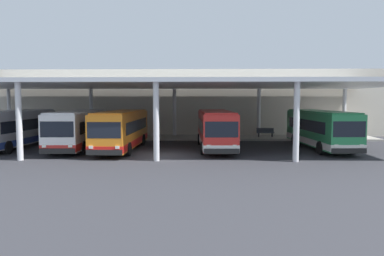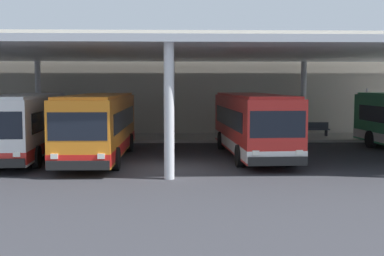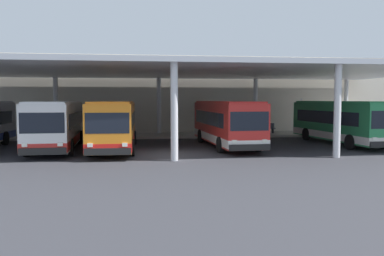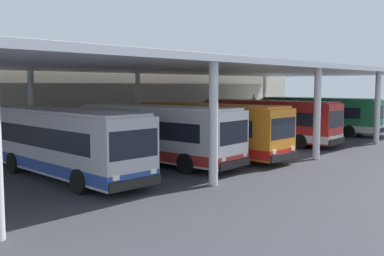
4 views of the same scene
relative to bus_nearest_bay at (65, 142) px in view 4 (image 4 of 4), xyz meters
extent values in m
plane|color=#333338|center=(12.74, -3.54, -1.66)|extent=(200.00, 200.00, 0.00)
cube|color=#A39E93|center=(12.74, 8.21, -1.57)|extent=(42.00, 4.50, 0.18)
cube|color=beige|center=(12.74, 11.46, 2.08)|extent=(48.00, 1.60, 7.48)
cube|color=silver|center=(12.74, 1.96, 3.74)|extent=(40.00, 17.00, 0.30)
cylinder|color=silver|center=(3.49, -6.04, 0.97)|extent=(0.40, 0.40, 5.25)
cylinder|color=silver|center=(3.49, 9.96, 0.97)|extent=(0.40, 0.40, 5.25)
cylinder|color=silver|center=(12.74, -6.04, 0.97)|extent=(0.40, 0.40, 5.25)
cylinder|color=silver|center=(12.74, 9.96, 0.97)|extent=(0.40, 0.40, 5.25)
cylinder|color=silver|center=(21.99, -6.04, 0.97)|extent=(0.40, 0.40, 5.25)
cylinder|color=silver|center=(21.99, 9.96, 0.97)|extent=(0.40, 0.40, 5.25)
cylinder|color=silver|center=(31.24, 9.96, 0.97)|extent=(0.40, 0.40, 5.25)
cube|color=#B7B7BC|center=(0.00, 0.00, 0.04)|extent=(2.78, 10.46, 2.70)
cube|color=#2D4799|center=(0.00, 0.00, -0.96)|extent=(2.80, 10.48, 0.50)
cube|color=black|center=(0.00, 0.15, 0.34)|extent=(2.77, 8.59, 0.90)
cube|color=black|center=(-0.14, -5.15, 0.39)|extent=(2.30, 0.18, 1.10)
cube|color=black|center=(-0.14, -5.24, -1.11)|extent=(2.45, 0.23, 0.36)
cube|color=silver|center=(0.00, 0.00, 1.45)|extent=(2.57, 10.04, 0.12)
cube|color=yellow|center=(-0.14, -5.12, 1.21)|extent=(1.75, 0.17, 0.28)
cube|color=white|center=(-1.04, -5.20, -0.76)|extent=(0.28, 0.09, 0.20)
cube|color=white|center=(0.76, -5.25, -0.76)|extent=(0.28, 0.09, 0.20)
cylinder|color=black|center=(-1.31, -3.19, -1.16)|extent=(0.31, 1.01, 1.00)
cylinder|color=black|center=(1.14, -3.26, -1.16)|extent=(0.31, 1.01, 1.00)
cylinder|color=black|center=(-1.15, 2.89, -1.16)|extent=(0.31, 1.01, 1.00)
cylinder|color=black|center=(1.30, 2.82, -1.16)|extent=(0.31, 1.01, 1.00)
cube|color=white|center=(5.52, -0.21, 0.04)|extent=(3.04, 10.52, 2.70)
cube|color=red|center=(5.52, -0.21, -0.96)|extent=(3.06, 10.54, 0.50)
cube|color=black|center=(5.51, -0.06, 0.34)|extent=(2.98, 8.65, 0.90)
cube|color=black|center=(5.78, -5.35, 0.39)|extent=(2.30, 0.24, 1.10)
cube|color=black|center=(5.79, -5.44, -1.11)|extent=(2.46, 0.29, 0.36)
cube|color=white|center=(5.52, -0.21, 1.45)|extent=(2.82, 10.09, 0.12)
cube|color=yellow|center=(5.78, -5.32, 1.21)|extent=(1.75, 0.21, 0.28)
cube|color=white|center=(4.89, -5.48, -0.76)|extent=(0.28, 0.09, 0.20)
cube|color=white|center=(6.69, -5.38, -0.76)|extent=(0.28, 0.09, 0.20)
cylinder|color=black|center=(4.46, -3.49, -1.16)|extent=(0.33, 1.01, 1.00)
cylinder|color=black|center=(6.91, -3.36, -1.16)|extent=(0.33, 1.01, 1.00)
cylinder|color=black|center=(4.14, 2.59, -1.16)|extent=(0.33, 1.01, 1.00)
cylinder|color=black|center=(6.59, 2.71, -1.16)|extent=(0.33, 1.01, 1.00)
cube|color=orange|center=(9.26, -0.79, 0.04)|extent=(2.59, 10.42, 2.70)
cube|color=red|center=(9.26, -0.79, -0.96)|extent=(2.61, 10.44, 0.50)
cube|color=black|center=(9.26, -0.64, 0.34)|extent=(2.61, 8.55, 0.90)
cube|color=black|center=(9.22, -5.94, 0.39)|extent=(2.30, 0.14, 1.10)
cube|color=black|center=(9.21, -6.03, -1.11)|extent=(2.45, 0.18, 0.36)
cube|color=orange|center=(9.26, -0.79, 1.45)|extent=(2.38, 10.00, 0.12)
cube|color=yellow|center=(9.22, -5.91, 1.21)|extent=(1.75, 0.13, 0.28)
cube|color=white|center=(8.31, -6.01, -0.76)|extent=(0.28, 0.08, 0.20)
cube|color=white|center=(10.11, -6.03, -0.76)|extent=(0.28, 0.08, 0.20)
cylinder|color=black|center=(8.01, -4.00, -1.16)|extent=(0.29, 1.00, 1.00)
cylinder|color=black|center=(10.46, -4.02, -1.16)|extent=(0.29, 1.00, 1.00)
cylinder|color=black|center=(8.06, 2.08, -1.16)|extent=(0.29, 1.00, 1.00)
cylinder|color=black|center=(10.51, 2.06, -1.16)|extent=(0.29, 1.00, 1.00)
cube|color=red|center=(16.90, 0.00, 0.04)|extent=(2.97, 10.50, 2.70)
cube|color=white|center=(16.90, 0.00, -0.96)|extent=(2.99, 10.52, 0.50)
cube|color=black|center=(16.89, 0.15, 0.34)|extent=(2.93, 8.64, 0.90)
cube|color=black|center=(17.14, -5.15, 0.39)|extent=(2.30, 0.23, 1.10)
cube|color=black|center=(17.14, -5.24, -1.11)|extent=(2.45, 0.27, 0.36)
cube|color=red|center=(16.90, 0.00, 1.45)|extent=(2.75, 10.08, 0.12)
cube|color=yellow|center=(17.13, -5.12, 1.21)|extent=(1.75, 0.20, 0.28)
cube|color=white|center=(16.24, -5.27, -0.76)|extent=(0.28, 0.09, 0.20)
cube|color=white|center=(18.04, -5.19, -0.76)|extent=(0.28, 0.09, 0.20)
cylinder|color=black|center=(15.82, -3.28, -1.16)|extent=(0.33, 1.01, 1.00)
cylinder|color=black|center=(18.27, -3.17, -1.16)|extent=(0.33, 1.01, 1.00)
cylinder|color=black|center=(15.55, 2.80, -1.16)|extent=(0.33, 1.01, 1.00)
cylinder|color=black|center=(17.99, 2.91, -1.16)|extent=(0.33, 1.01, 1.00)
cube|color=#28844C|center=(25.65, 0.45, 0.04)|extent=(3.15, 10.54, 2.70)
cube|color=white|center=(25.65, 0.45, -0.96)|extent=(3.17, 10.56, 0.50)
cube|color=black|center=(25.65, 0.60, 0.34)|extent=(3.07, 8.67, 0.90)
cube|color=black|center=(25.98, -4.69, 0.39)|extent=(2.30, 0.27, 1.10)
cube|color=black|center=(25.99, -4.78, -1.11)|extent=(2.46, 0.31, 0.36)
cube|color=#2A8B50|center=(25.65, 0.45, 1.45)|extent=(2.93, 10.11, 0.12)
cube|color=yellow|center=(25.98, -4.66, 1.21)|extent=(1.75, 0.23, 0.28)
cube|color=white|center=(25.09, -4.82, -0.76)|extent=(0.28, 0.10, 0.20)
cube|color=white|center=(26.88, -4.71, -0.76)|extent=(0.28, 0.10, 0.20)
cylinder|color=black|center=(24.64, -2.84, -1.16)|extent=(0.34, 1.02, 1.00)
cylinder|color=black|center=(27.08, -2.69, -1.16)|extent=(0.34, 1.02, 1.00)
cylinder|color=black|center=(24.25, 3.23, -1.16)|extent=(0.34, 1.02, 1.00)
cylinder|color=black|center=(26.70, 3.39, -1.16)|extent=(0.34, 1.02, 1.00)
cube|color=#383D47|center=(22.45, 8.21, -1.03)|extent=(1.80, 0.44, 0.08)
cube|color=#383D47|center=(22.45, 8.41, -0.78)|extent=(1.80, 0.06, 0.44)
cube|color=#2D2D33|center=(21.75, 8.21, -1.25)|extent=(0.10, 0.36, 0.45)
cube|color=#2D2D33|center=(23.15, 8.21, -1.25)|extent=(0.10, 0.36, 0.45)
cylinder|color=#B2B2B7|center=(25.56, 7.41, 0.12)|extent=(0.12, 0.12, 3.20)
cube|color=orange|center=(25.56, 7.39, 0.51)|extent=(0.70, 0.04, 1.80)
camera|label=1|loc=(15.81, -30.10, 2.46)|focal=34.08mm
camera|label=2|loc=(12.99, -25.57, 2.03)|focal=47.56mm
camera|label=3|loc=(10.85, -27.33, 1.64)|focal=37.41mm
camera|label=4|loc=(-10.78, -18.13, 2.63)|focal=41.34mm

